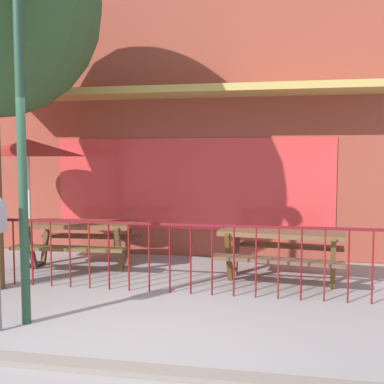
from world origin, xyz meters
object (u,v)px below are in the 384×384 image
picnic_table_left (80,232)px  street_lamp (20,94)px  picnic_table_right (282,241)px  patio_umbrella (28,149)px

picnic_table_left → street_lamp: bearing=-79.4°
picnic_table_left → picnic_table_right: same height
patio_umbrella → street_lamp: bearing=-61.2°
picnic_table_right → picnic_table_left: bearing=175.8°
picnic_table_right → patio_umbrella: (-4.18, 0.21, 1.38)m
picnic_table_left → patio_umbrella: bearing=-177.8°
picnic_table_left → street_lamp: street_lamp is taller
picnic_table_left → picnic_table_right: (3.30, -0.24, 0.00)m
patio_umbrella → street_lamp: street_lamp is taller
picnic_table_left → picnic_table_right: bearing=-4.2°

